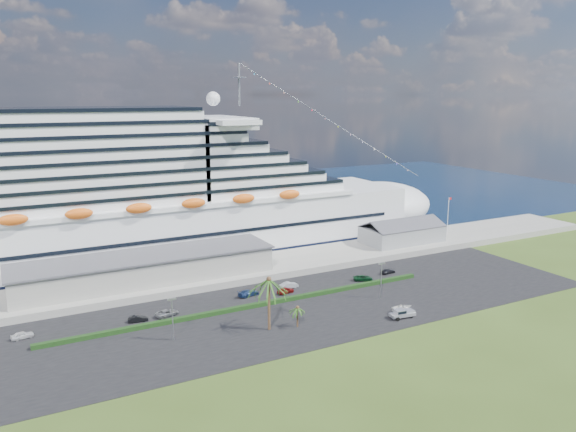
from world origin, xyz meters
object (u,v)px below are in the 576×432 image
pickup_truck (402,313)px  cruise_ship (134,201)px  parked_car_3 (249,293)px  boat_trailer (403,308)px

pickup_truck → cruise_ship: bearing=119.5°
cruise_ship → parked_car_3: size_ratio=37.29×
cruise_ship → boat_trailer: (40.25, -65.28, -15.53)m
parked_car_3 → pickup_truck: (22.73, -26.55, 0.31)m
pickup_truck → boat_trailer: bearing=48.9°
cruise_ship → pickup_truck: bearing=-60.5°
parked_car_3 → boat_trailer: bearing=-145.6°
cruise_ship → boat_trailer: cruise_ship is taller
cruise_ship → parked_car_3: cruise_ship is taller
cruise_ship → boat_trailer: bearing=-58.3°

